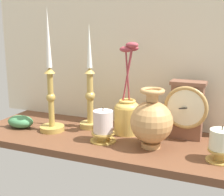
# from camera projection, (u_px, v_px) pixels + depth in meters

# --- Properties ---
(ground_plane) EXTENTS (1.00, 0.36, 0.02)m
(ground_plane) POSITION_uv_depth(u_px,v_px,m) (113.00, 140.00, 1.10)
(ground_plane) COLOR brown
(back_wall) EXTENTS (1.20, 0.02, 0.65)m
(back_wall) POSITION_uv_depth(u_px,v_px,m) (132.00, 40.00, 1.19)
(back_wall) COLOR beige
(back_wall) RESTS_ON ground_plane
(mantel_clock) EXTENTS (0.15, 0.08, 0.20)m
(mantel_clock) POSITION_uv_depth(u_px,v_px,m) (187.00, 109.00, 1.07)
(mantel_clock) COLOR brown
(mantel_clock) RESTS_ON ground_plane
(candlestick_tall_left) EXTENTS (0.09, 0.09, 0.44)m
(candlestick_tall_left) POSITION_uv_depth(u_px,v_px,m) (51.00, 95.00, 1.14)
(candlestick_tall_left) COLOR #AF9043
(candlestick_tall_left) RESTS_ON ground_plane
(candlestick_tall_center) EXTENTS (0.08, 0.08, 0.39)m
(candlestick_tall_center) POSITION_uv_depth(u_px,v_px,m) (90.00, 96.00, 1.18)
(candlestick_tall_center) COLOR tan
(candlestick_tall_center) RESTS_ON ground_plane
(brass_vase_bulbous) EXTENTS (0.14, 0.14, 0.19)m
(brass_vase_bulbous) POSITION_uv_depth(u_px,v_px,m) (152.00, 121.00, 0.99)
(brass_vase_bulbous) COLOR tan
(brass_vase_bulbous) RESTS_ON ground_plane
(brass_vase_jar) EXTENTS (0.09, 0.09, 0.33)m
(brass_vase_jar) POSITION_uv_depth(u_px,v_px,m) (127.00, 112.00, 1.12)
(brass_vase_jar) COLOR #DBB658
(brass_vase_jar) RESTS_ON ground_plane
(pillar_candle_front) EXTENTS (0.09, 0.09, 0.12)m
(pillar_candle_front) POSITION_uv_depth(u_px,v_px,m) (103.00, 126.00, 1.05)
(pillar_candle_front) COLOR gold
(pillar_candle_front) RESTS_ON ground_plane
(pillar_candle_near_clock) EXTENTS (0.08, 0.08, 0.11)m
(pillar_candle_near_clock) POSITION_uv_depth(u_px,v_px,m) (221.00, 145.00, 0.90)
(pillar_candle_near_clock) COLOR #B49144
(pillar_candle_near_clock) RESTS_ON ground_plane
(ivy_sprig) EXTENTS (0.10, 0.07, 0.05)m
(ivy_sprig) POSITION_uv_depth(u_px,v_px,m) (21.00, 122.00, 1.20)
(ivy_sprig) COLOR #428151
(ivy_sprig) RESTS_ON ground_plane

